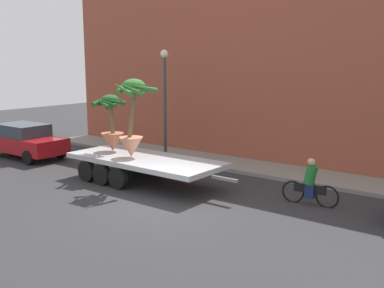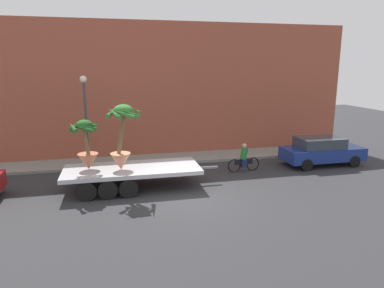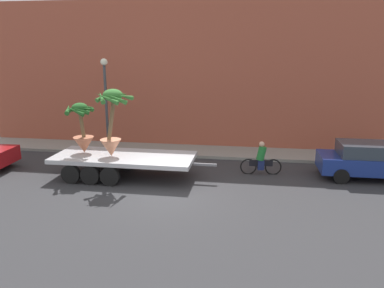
% 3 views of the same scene
% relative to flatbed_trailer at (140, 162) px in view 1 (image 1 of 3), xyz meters
% --- Properties ---
extents(ground_plane, '(60.00, 60.00, 0.00)m').
position_rel_flatbed_trailer_xyz_m(ground_plane, '(2.41, -1.69, -0.77)').
color(ground_plane, '#2D2D30').
extents(sidewalk, '(24.00, 2.20, 0.15)m').
position_rel_flatbed_trailer_xyz_m(sidewalk, '(2.41, 4.41, -0.70)').
color(sidewalk, gray).
rests_on(sidewalk, ground).
extents(building_facade, '(24.00, 1.20, 8.03)m').
position_rel_flatbed_trailer_xyz_m(building_facade, '(2.41, 6.11, 3.24)').
color(building_facade, '#9E4C38').
rests_on(building_facade, ground).
extents(flatbed_trailer, '(7.08, 2.52, 0.98)m').
position_rel_flatbed_trailer_xyz_m(flatbed_trailer, '(0.00, 0.00, 0.00)').
color(flatbed_trailer, '#B7BABF').
rests_on(flatbed_trailer, ground).
extents(potted_palm_rear, '(1.51, 1.45, 2.89)m').
position_rel_flatbed_trailer_xyz_m(potted_palm_rear, '(-0.14, -0.21, 1.74)').
color(potted_palm_rear, tan).
rests_on(potted_palm_rear, flatbed_trailer).
extents(potted_palm_middle, '(1.39, 1.35, 2.22)m').
position_rel_flatbed_trailer_xyz_m(potted_palm_middle, '(-1.69, 0.17, 1.27)').
color(potted_palm_middle, '#B26647').
rests_on(potted_palm_middle, flatbed_trailer).
extents(cyclist, '(1.84, 0.38, 1.54)m').
position_rel_flatbed_trailer_xyz_m(cyclist, '(6.14, 1.28, -0.10)').
color(cyclist, black).
rests_on(cyclist, ground).
extents(trailing_car, '(4.28, 1.95, 1.58)m').
position_rel_flatbed_trailer_xyz_m(trailing_car, '(-7.39, -0.05, 0.05)').
color(trailing_car, maroon).
rests_on(trailing_car, ground).
extents(street_lamp, '(0.36, 0.36, 4.83)m').
position_rel_flatbed_trailer_xyz_m(street_lamp, '(-1.86, 3.61, 2.46)').
color(street_lamp, '#383D42').
rests_on(street_lamp, sidewalk).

